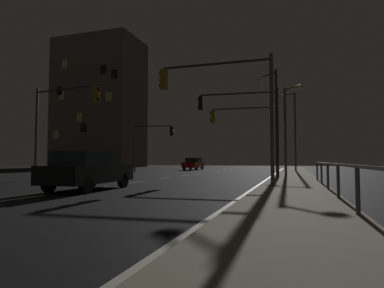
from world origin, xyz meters
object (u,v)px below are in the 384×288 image
Objects in this scene: traffic_light_far_right at (246,125)px; building_distant at (100,104)px; car_oncoming at (193,164)px; traffic_light_mid_right at (242,114)px; street_lamp_median at (293,124)px; street_lamp_far_end at (288,121)px; traffic_light_near_left at (152,138)px; street_lamp_across_street at (273,112)px; traffic_light_mid_left at (220,94)px; car at (88,170)px; traffic_light_far_left at (62,112)px.

building_distant reaches higher than traffic_light_far_right.
traffic_light_mid_right is (9.30, -19.07, 3.43)m from car_oncoming.
street_lamp_far_end is at bearing -91.56° from street_lamp_median.
building_distant is (-21.81, 11.38, 10.92)m from car_oncoming.
traffic_light_near_left is (-10.46, 7.12, -0.22)m from traffic_light_far_right.
street_lamp_across_street is at bearing 24.12° from traffic_light_far_right.
traffic_light_far_right is 2.21m from street_lamp_across_street.
street_lamp_across_street is 0.32× the size of building_distant.
car is at bearing -150.51° from traffic_light_mid_left.
street_lamp_median reaches higher than car.
traffic_light_far_left is at bearing -148.54° from street_lamp_across_street.
car is at bearing -118.98° from street_lamp_across_street.
traffic_light_mid_right is 0.70× the size of street_lamp_median.
street_lamp_across_street is at bearing 79.19° from traffic_light_mid_left.
car_oncoming is at bearing 87.97° from traffic_light_far_left.
traffic_light_far_right is 0.77× the size of street_lamp_far_end.
street_lamp_far_end is 43.96m from building_distant.
traffic_light_mid_right is (4.83, 9.65, 3.43)m from car.
street_lamp_far_end is (2.76, 10.48, -0.13)m from traffic_light_mid_left.
street_lamp_far_end is (2.82, 1.99, 0.38)m from traffic_light_far_right.
traffic_light_near_left is 0.66× the size of street_lamp_across_street.
street_lamp_median is at bearing 20.78° from traffic_light_near_left.
street_lamp_across_street is (6.70, 12.10, 3.83)m from car.
traffic_light_far_right reaches higher than traffic_light_near_left.
traffic_light_mid_right is 14.25m from street_lamp_median.
street_lamp_median reaches higher than traffic_light_far_left.
car_oncoming is at bearing 98.85° from car.
traffic_light_mid_right is at bearing 63.40° from car.
street_lamp_across_street is (1.78, 9.31, 0.41)m from traffic_light_mid_left.
building_distant is at bearing 152.45° from car_oncoming.
traffic_light_mid_left is 1.14× the size of traffic_light_far_right.
car is 25.19m from street_lamp_median.
car is 0.60× the size of street_lamp_across_street.
car_oncoming is at bearing 83.80° from traffic_light_near_left.
building_distant is (-31.20, 37.32, 7.50)m from traffic_light_mid_left.
car and car_oncoming have the same top height.
traffic_light_far_right is 1.70m from traffic_light_mid_right.
traffic_light_mid_left is 0.99× the size of traffic_light_far_left.
traffic_light_mid_left is at bearing -98.34° from street_lamp_median.
car is 0.68× the size of street_lamp_far_end.
traffic_light_far_left is at bearing 138.30° from car.
traffic_light_mid_right is at bearing -64.00° from car_oncoming.
traffic_light_far_right is (9.33, -17.45, 2.91)m from car_oncoming.
street_lamp_median is at bearing 75.80° from traffic_light_far_right.
car_oncoming is 0.19× the size of building_distant.
traffic_light_mid_left is 0.76× the size of street_lamp_across_street.
traffic_light_mid_right is at bearing 25.81° from traffic_light_far_left.
building_distant is (-31.11, 30.45, 7.49)m from traffic_light_mid_right.
traffic_light_far_right is at bearing -104.20° from street_lamp_median.
traffic_light_mid_left is at bearing -50.10° from building_distant.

